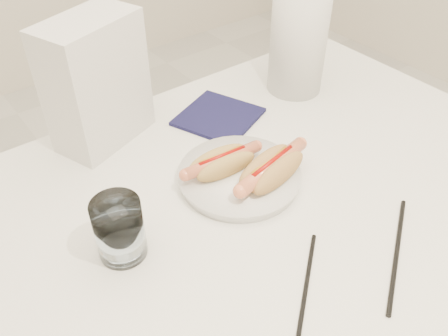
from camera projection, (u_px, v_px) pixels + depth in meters
table at (246, 226)px, 0.86m from camera, size 1.20×0.80×0.75m
plate at (239, 177)px, 0.86m from camera, size 0.28×0.28×0.02m
hotdog_left at (222, 163)px, 0.84m from camera, size 0.15×0.07×0.04m
hotdog_right at (272, 169)px, 0.83m from camera, size 0.17×0.09×0.05m
water_glass at (119, 229)px, 0.70m from camera, size 0.07×0.07×0.10m
chopstick_near at (306, 290)px, 0.68m from camera, size 0.17×0.14×0.01m
chopstick_far at (397, 252)px, 0.73m from camera, size 0.21×0.13×0.01m
napkin_box at (96, 83)px, 0.89m from camera, size 0.21×0.16×0.25m
navy_napkin at (218, 117)px, 1.02m from camera, size 0.20×0.20×0.01m
paper_towel_roll at (299, 31)px, 1.03m from camera, size 0.14×0.14×0.28m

